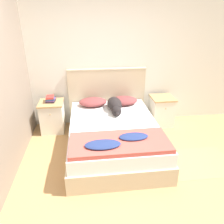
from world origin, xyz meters
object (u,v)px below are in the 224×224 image
book_stack (50,99)px  nightstand_right (161,111)px  nightstand_left (53,116)px  bed (113,136)px  pillow_right (124,101)px  pillow_left (93,102)px  dog (115,105)px

book_stack → nightstand_right: bearing=-0.7°
nightstand_left → nightstand_right: same height
bed → pillow_right: size_ratio=3.80×
pillow_left → bed: bearing=-68.7°
book_stack → nightstand_left: bearing=-80.9°
bed → nightstand_right: size_ratio=3.37×
nightstand_left → pillow_right: bearing=-0.5°
bed → pillow_left: bearing=111.3°
pillow_left → dog: bearing=-35.8°
dog → book_stack: (-1.19, 0.32, 0.05)m
bed → book_stack: book_stack is taller
pillow_right → book_stack: book_stack is taller
bed → pillow_right: bearing=68.7°
nightstand_left → book_stack: (-0.00, 0.02, 0.35)m
nightstand_right → book_stack: (-2.20, 0.02, 0.35)m
pillow_right → dog: (-0.22, -0.28, 0.03)m
nightstand_left → pillow_left: (0.80, -0.01, 0.27)m
nightstand_left → pillow_right: pillow_right is taller
book_stack → dog: bearing=-15.0°
bed → pillow_left: pillow_left is taller
bed → pillow_right: (0.30, 0.77, 0.33)m
nightstand_left → nightstand_right: (2.20, 0.00, 0.00)m
bed → pillow_left: (-0.30, 0.77, 0.33)m
nightstand_left → pillow_left: pillow_left is taller
bed → nightstand_right: 1.35m
nightstand_right → dog: bearing=-163.8°
book_stack → pillow_right: bearing=-1.5°
nightstand_left → book_stack: size_ratio=2.63×
pillow_right → dog: 0.36m
bed → pillow_right: 0.89m
bed → nightstand_right: nightstand_right is taller
nightstand_right → nightstand_left: bearing=180.0°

